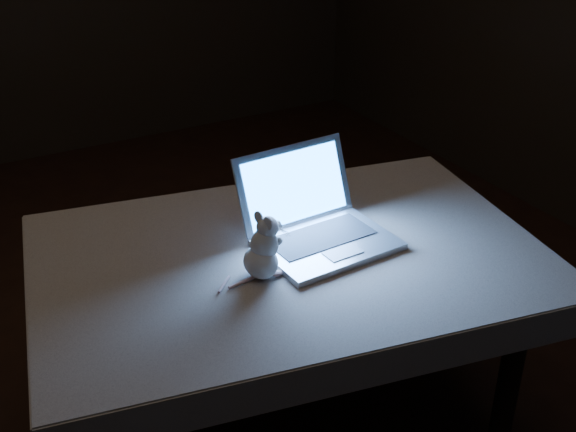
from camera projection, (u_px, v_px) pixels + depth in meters
floor at (172, 421)px, 2.43m from camera, size 5.00×5.00×0.00m
table at (289, 353)px, 2.20m from camera, size 1.44×1.07×0.70m
tablecloth at (270, 279)px, 2.00m from camera, size 1.56×1.19×0.10m
laptop at (328, 208)px, 2.00m from camera, size 0.39×0.35×0.25m
plush_mouse at (260, 247)px, 1.88m from camera, size 0.14×0.14×0.18m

